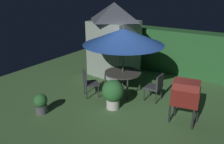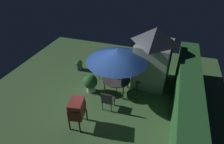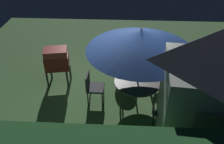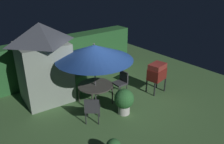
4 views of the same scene
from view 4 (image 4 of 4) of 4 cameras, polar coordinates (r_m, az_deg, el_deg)
name	(u,v)px [view 4 (image 4 of 4)]	position (r m, az deg, el deg)	size (l,w,h in m)	color
ground_plane	(117,103)	(8.43, 1.29, -7.84)	(11.00, 11.00, 0.00)	#47703D
hedge_backdrop	(69,55)	(10.71, -10.77, 4.11)	(6.56, 0.81, 1.79)	#28602D
garden_shed	(44,62)	(8.44, -16.82, 2.35)	(1.89, 1.78, 2.90)	gray
patio_table	(95,86)	(8.16, -4.21, -3.61)	(1.25, 1.25, 0.73)	#47423D
patio_umbrella	(94,52)	(7.66, -4.49, 4.94)	(2.66, 2.66, 2.28)	#4C4C51
bbq_grill	(157,72)	(9.01, 11.22, -0.06)	(0.78, 0.62, 1.20)	maroon
chair_near_shed	(121,81)	(8.89, 2.39, -2.27)	(0.47, 0.47, 0.90)	#38383D
chair_far_side	(64,86)	(8.70, -11.94, -3.40)	(0.64, 0.65, 0.90)	#38383D
chair_toward_hedge	(92,108)	(7.20, -4.98, -9.06)	(0.65, 0.65, 0.90)	#38383D
potted_plant_by_shed	(124,100)	(7.62, 3.06, -7.09)	(0.67, 0.67, 0.90)	silver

